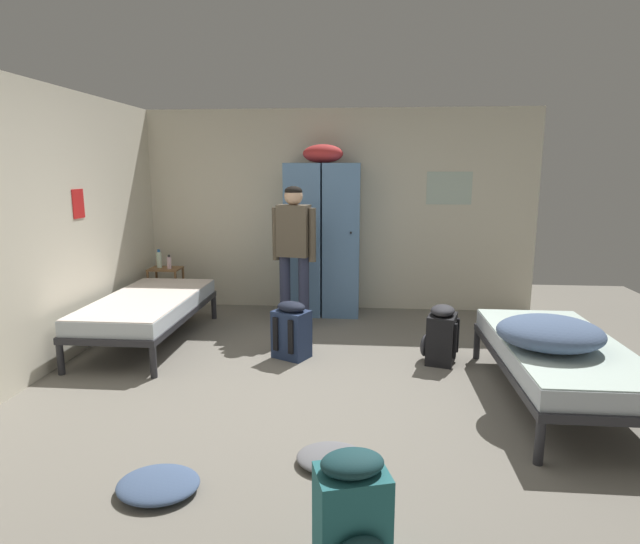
% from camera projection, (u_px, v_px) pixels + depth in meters
% --- Properties ---
extents(ground_plane, '(8.73, 8.73, 0.00)m').
position_uv_depth(ground_plane, '(317.00, 394.00, 4.21)').
color(ground_plane, slate).
extents(room_backdrop, '(4.95, 5.51, 2.52)m').
position_uv_depth(room_backdrop, '(204.00, 221.00, 5.36)').
color(room_backdrop, beige).
rests_on(room_backdrop, ground_plane).
extents(locker_bank, '(0.90, 0.55, 2.07)m').
position_uv_depth(locker_bank, '(323.00, 236.00, 6.43)').
color(locker_bank, '#5B84B2').
rests_on(locker_bank, ground_plane).
extents(shelf_unit, '(0.38, 0.30, 0.57)m').
position_uv_depth(shelf_unit, '(166.00, 286.00, 6.57)').
color(shelf_unit, brown).
rests_on(shelf_unit, ground_plane).
extents(bed_right, '(0.90, 1.90, 0.49)m').
position_uv_depth(bed_right, '(560.00, 355.00, 4.01)').
color(bed_right, '#28282D').
rests_on(bed_right, ground_plane).
extents(bed_left_rear, '(0.90, 1.90, 0.49)m').
position_uv_depth(bed_left_rear, '(148.00, 307.00, 5.41)').
color(bed_left_rear, '#28282D').
rests_on(bed_left_rear, ground_plane).
extents(bedding_heap, '(0.76, 0.69, 0.23)m').
position_uv_depth(bedding_heap, '(550.00, 333.00, 3.82)').
color(bedding_heap, slate).
rests_on(bedding_heap, bed_right).
extents(person_traveler, '(0.50, 0.27, 1.60)m').
position_uv_depth(person_traveler, '(294.00, 244.00, 5.79)').
color(person_traveler, '#2D334C').
rests_on(person_traveler, ground_plane).
extents(water_bottle, '(0.06, 0.06, 0.23)m').
position_uv_depth(water_bottle, '(159.00, 259.00, 6.53)').
color(water_bottle, silver).
rests_on(water_bottle, shelf_unit).
extents(lotion_bottle, '(0.05, 0.05, 0.17)m').
position_uv_depth(lotion_bottle, '(169.00, 262.00, 6.47)').
color(lotion_bottle, beige).
rests_on(lotion_bottle, shelf_unit).
extents(backpack_teal, '(0.37, 0.39, 0.55)m').
position_uv_depth(backpack_teal, '(352.00, 513.00, 2.35)').
color(backpack_teal, '#23666B').
rests_on(backpack_teal, ground_plane).
extents(backpack_black, '(0.39, 0.37, 0.55)m').
position_uv_depth(backpack_black, '(440.00, 335.00, 4.87)').
color(backpack_black, black).
rests_on(backpack_black, ground_plane).
extents(backpack_navy, '(0.40, 0.41, 0.55)m').
position_uv_depth(backpack_navy, '(292.00, 331.00, 5.01)').
color(backpack_navy, navy).
rests_on(backpack_navy, ground_plane).
extents(clothes_pile_denim, '(0.46, 0.40, 0.09)m').
position_uv_depth(clothes_pile_denim, '(158.00, 484.00, 2.93)').
color(clothes_pile_denim, '#42567A').
rests_on(clothes_pile_denim, ground_plane).
extents(clothes_pile_grey, '(0.43, 0.37, 0.08)m').
position_uv_depth(clothes_pile_grey, '(332.00, 458.00, 3.21)').
color(clothes_pile_grey, slate).
rests_on(clothes_pile_grey, ground_plane).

